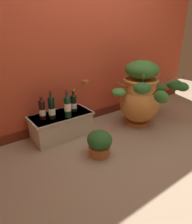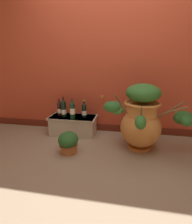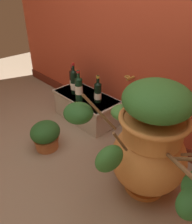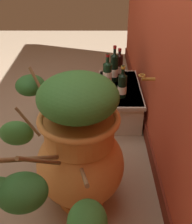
{
  "view_description": "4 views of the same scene",
  "coord_description": "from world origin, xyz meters",
  "px_view_note": "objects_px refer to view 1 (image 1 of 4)",
  "views": [
    {
      "loc": [
        -1.6,
        -1.22,
        1.3
      ],
      "look_at": [
        -0.16,
        0.73,
        0.28
      ],
      "focal_mm": 32.25,
      "sensor_mm": 36.0,
      "label": 1
    },
    {
      "loc": [
        0.27,
        -1.68,
        1.16
      ],
      "look_at": [
        -0.17,
        0.72,
        0.45
      ],
      "focal_mm": 27.22,
      "sensor_mm": 36.0,
      "label": 2
    },
    {
      "loc": [
        1.09,
        -0.54,
        1.43
      ],
      "look_at": [
        -0.18,
        0.65,
        0.37
      ],
      "focal_mm": 35.52,
      "sensor_mm": 36.0,
      "label": 3
    },
    {
      "loc": [
        1.81,
        0.66,
        1.52
      ],
      "look_at": [
        -0.09,
        0.66,
        0.33
      ],
      "focal_mm": 45.67,
      "sensor_mm": 36.0,
      "label": 4
    }
  ],
  "objects_px": {
    "terracotta_urn": "(142,94)",
    "wine_bottle_right": "(67,105)",
    "wine_bottle_left": "(42,109)",
    "potted_shrub": "(100,143)",
    "wine_bottle_middle": "(74,102)",
    "wine_bottle_back": "(52,107)"
  },
  "relations": [
    {
      "from": "wine_bottle_right",
      "to": "wine_bottle_middle",
      "type": "bearing_deg",
      "value": 38.64
    },
    {
      "from": "terracotta_urn",
      "to": "wine_bottle_back",
      "type": "distance_m",
      "value": 1.25
    },
    {
      "from": "wine_bottle_middle",
      "to": "wine_bottle_right",
      "type": "bearing_deg",
      "value": -141.36
    },
    {
      "from": "wine_bottle_left",
      "to": "wine_bottle_middle",
      "type": "xyz_separation_m",
      "value": [
        0.42,
        -0.0,
        -0.01
      ]
    },
    {
      "from": "wine_bottle_left",
      "to": "wine_bottle_back",
      "type": "distance_m",
      "value": 0.11
    },
    {
      "from": "terracotta_urn",
      "to": "potted_shrub",
      "type": "height_order",
      "value": "terracotta_urn"
    },
    {
      "from": "potted_shrub",
      "to": "wine_bottle_middle",
      "type": "bearing_deg",
      "value": 84.52
    },
    {
      "from": "wine_bottle_left",
      "to": "wine_bottle_middle",
      "type": "height_order",
      "value": "same"
    },
    {
      "from": "wine_bottle_right",
      "to": "wine_bottle_back",
      "type": "relative_size",
      "value": 0.96
    },
    {
      "from": "terracotta_urn",
      "to": "potted_shrub",
      "type": "bearing_deg",
      "value": -163.33
    },
    {
      "from": "wine_bottle_left",
      "to": "potted_shrub",
      "type": "height_order",
      "value": "wine_bottle_left"
    },
    {
      "from": "wine_bottle_left",
      "to": "potted_shrub",
      "type": "relative_size",
      "value": 1.02
    },
    {
      "from": "wine_bottle_middle",
      "to": "wine_bottle_left",
      "type": "bearing_deg",
      "value": 179.92
    },
    {
      "from": "wine_bottle_left",
      "to": "wine_bottle_right",
      "type": "xyz_separation_m",
      "value": [
        0.26,
        -0.13,
        0.02
      ]
    },
    {
      "from": "wine_bottle_middle",
      "to": "wine_bottle_back",
      "type": "bearing_deg",
      "value": -170.74
    },
    {
      "from": "potted_shrub",
      "to": "wine_bottle_left",
      "type": "bearing_deg",
      "value": 119.87
    },
    {
      "from": "terracotta_urn",
      "to": "wine_bottle_left",
      "type": "height_order",
      "value": "terracotta_urn"
    },
    {
      "from": "terracotta_urn",
      "to": "wine_bottle_back",
      "type": "bearing_deg",
      "value": 166.68
    },
    {
      "from": "wine_bottle_middle",
      "to": "wine_bottle_back",
      "type": "height_order",
      "value": "wine_bottle_back"
    },
    {
      "from": "wine_bottle_left",
      "to": "wine_bottle_back",
      "type": "xyz_separation_m",
      "value": [
        0.09,
        -0.05,
        0.02
      ]
    },
    {
      "from": "terracotta_urn",
      "to": "wine_bottle_right",
      "type": "relative_size",
      "value": 3.27
    },
    {
      "from": "terracotta_urn",
      "to": "potted_shrub",
      "type": "distance_m",
      "value": 1.04
    }
  ]
}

